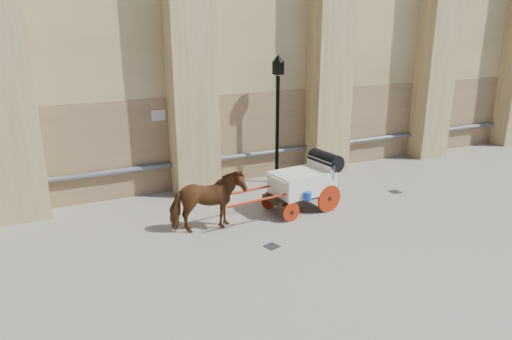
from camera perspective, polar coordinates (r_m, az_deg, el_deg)
ground at (r=12.19m, az=2.62°, el=-7.05°), size 90.00×90.00×0.00m
horse at (r=11.69m, az=-6.08°, el=-3.97°), size 1.97×1.05×1.60m
carriage at (r=13.11m, az=6.20°, el=-1.29°), size 3.76×1.41×1.61m
street_lamp at (r=15.08m, az=2.70°, el=6.71°), size 0.40×0.40×4.26m
drain_grate_near at (r=11.11m, az=1.99°, el=-9.50°), size 0.40×0.40×0.01m
drain_grate_far at (r=15.35m, az=17.02°, el=-2.62°), size 0.33×0.33×0.01m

